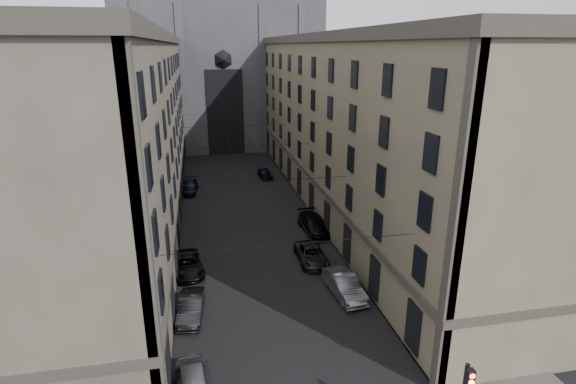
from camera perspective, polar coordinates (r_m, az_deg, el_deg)
sidewalk_left at (r=50.97m, az=-17.32°, el=-2.91°), size 7.00×80.00×0.15m
sidewalk_right at (r=52.85m, az=5.89°, el=-1.40°), size 7.00×80.00×0.15m
building_left at (r=49.00m, az=-21.77°, el=7.08°), size 13.60×60.60×18.85m
building_right at (r=51.50m, az=9.39°, el=8.60°), size 13.60×60.60×18.85m
gothic_tower at (r=86.58m, az=-8.81°, el=18.00°), size 35.00×23.00×58.00m
tram_wires at (r=48.48m, az=-5.70°, el=5.64°), size 14.00×60.00×0.43m
car_left_midnear at (r=32.09m, az=-12.23°, el=-14.11°), size 1.97×4.63×1.48m
car_left_midfar at (r=37.77m, az=-12.71°, el=-8.97°), size 3.05×5.45×1.44m
car_left_far at (r=57.77m, az=-12.47°, el=0.64°), size 2.60×5.21×1.45m
car_right_near at (r=34.02m, az=7.14°, el=-11.66°), size 2.23×5.12×1.64m
car_right_midnear at (r=38.68m, az=3.00°, el=-7.89°), size 2.34×4.99×1.38m
car_right_midfar at (r=44.62m, az=3.36°, el=-4.08°), size 2.65×5.74×1.62m
car_right_far at (r=62.75m, az=-2.91°, el=2.38°), size 1.90×4.00×1.32m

